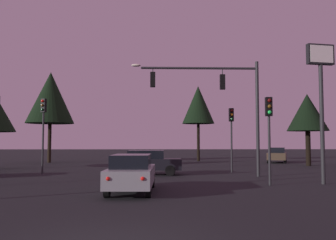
% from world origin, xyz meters
% --- Properties ---
extents(ground_plane, '(168.00, 168.00, 0.00)m').
position_xyz_m(ground_plane, '(0.00, 24.50, 0.00)').
color(ground_plane, black).
rests_on(ground_plane, ground).
extents(traffic_signal_mast_arm, '(7.63, 0.37, 6.87)m').
position_xyz_m(traffic_signal_mast_arm, '(4.71, 14.59, 4.87)').
color(traffic_signal_mast_arm, '#232326').
rests_on(traffic_signal_mast_arm, ground).
extents(traffic_light_corner_right, '(0.32, 0.36, 4.34)m').
position_xyz_m(traffic_light_corner_right, '(6.00, 17.68, 3.08)').
color(traffic_light_corner_right, '#232326').
rests_on(traffic_light_corner_right, ground).
extents(traffic_light_median, '(0.36, 0.39, 4.88)m').
position_xyz_m(traffic_light_median, '(-6.48, 17.03, 3.43)').
color(traffic_light_median, '#232326').
rests_on(traffic_light_median, ground).
extents(traffic_light_far_side, '(0.30, 0.35, 4.16)m').
position_xyz_m(traffic_light_far_side, '(6.25, 10.13, 2.95)').
color(traffic_light_far_side, '#232326').
rests_on(traffic_light_far_side, ground).
extents(car_nearside_lane, '(1.84, 4.72, 1.52)m').
position_xyz_m(car_nearside_lane, '(-0.06, 7.93, 0.80)').
color(car_nearside_lane, gray).
rests_on(car_nearside_lane, ground).
extents(car_crossing_right, '(4.20, 1.82, 1.52)m').
position_xyz_m(car_crossing_right, '(0.37, 16.02, 0.79)').
color(car_crossing_right, black).
rests_on(car_crossing_right, ground).
extents(car_far_lane, '(3.06, 4.32, 1.52)m').
position_xyz_m(car_far_lane, '(13.08, 29.76, 0.79)').
color(car_far_lane, '#473828').
rests_on(car_far_lane, ground).
extents(store_sign_illuminated, '(1.42, 0.49, 6.82)m').
position_xyz_m(store_sign_illuminated, '(8.97, 10.50, 5.01)').
color(store_sign_illuminated, '#232326').
rests_on(store_sign_illuminated, ground).
extents(tree_behind_sign, '(3.53, 3.53, 8.27)m').
position_xyz_m(tree_behind_sign, '(5.48, 33.04, 6.16)').
color(tree_behind_sign, black).
rests_on(tree_behind_sign, ground).
extents(tree_left_far, '(4.83, 4.83, 9.25)m').
position_xyz_m(tree_left_far, '(-9.97, 30.52, 6.60)').
color(tree_left_far, black).
rests_on(tree_left_far, ground).
extents(tree_center_horizon, '(3.54, 3.54, 6.28)m').
position_xyz_m(tree_center_horizon, '(14.07, 24.45, 4.61)').
color(tree_center_horizon, black).
rests_on(tree_center_horizon, ground).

